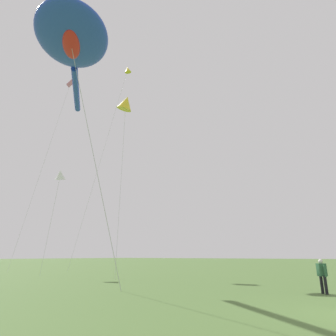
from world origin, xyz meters
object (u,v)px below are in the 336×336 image
big_show_kite (72,40)px  small_kite_diamond_red (127,71)px  small_kite_streamer_purple (60,175)px  small_kite_delta_white (67,93)px  small_kite_box_yellow (126,103)px  person_grey_haired_man (322,274)px

big_show_kite → small_kite_diamond_red: small_kite_diamond_red is taller
small_kite_streamer_purple → big_show_kite: bearing=-72.2°
small_kite_delta_white → small_kite_box_yellow: small_kite_delta_white is taller
person_grey_haired_man → small_kite_delta_white: bearing=-52.9°
person_grey_haired_man → small_kite_streamer_purple: bearing=-42.6°
small_kite_delta_white → small_kite_box_yellow: bearing=137.9°
small_kite_streamer_purple → person_grey_haired_man: bearing=-37.2°
small_kite_streamer_purple → small_kite_delta_white: bearing=109.9°
small_kite_box_yellow → big_show_kite: bearing=24.7°
small_kite_delta_white → small_kite_streamer_purple: 15.44m
small_kite_delta_white → small_kite_diamond_red: bearing=178.9°
big_show_kite → small_kite_box_yellow: bearing=158.1°
small_kite_diamond_red → small_kite_box_yellow: size_ratio=1.66×
small_kite_diamond_red → small_kite_streamer_purple: bearing=121.1°
big_show_kite → small_kite_diamond_red: size_ratio=0.52×
person_grey_haired_man → small_kite_box_yellow: size_ratio=0.10×
small_kite_delta_white → small_kite_diamond_red: 7.84m
person_grey_haired_man → small_kite_box_yellow: (1.30, 13.10, 12.73)m
small_kite_delta_white → small_kite_box_yellow: size_ratio=1.58×
big_show_kite → small_kite_delta_white: size_ratio=0.55×
big_show_kite → small_kite_streamer_purple: big_show_kite is taller
person_grey_haired_man → small_kite_box_yellow: 18.31m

